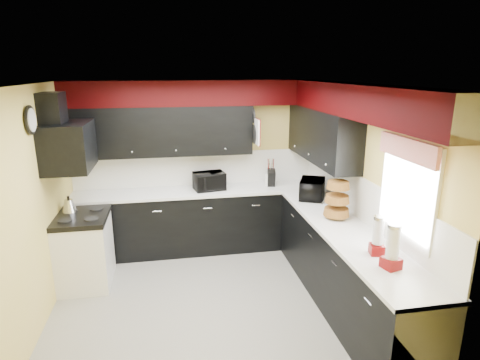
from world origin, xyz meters
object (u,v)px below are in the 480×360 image
Objects in this scene: knife_block at (271,178)px; kettle at (69,206)px; microwave at (312,189)px; toaster_oven at (209,181)px; utensil_crock at (271,180)px.

knife_block is 2.83m from kettle.
kettle is (-3.17, 0.09, -0.07)m from microwave.
toaster_oven reaches higher than knife_block.
microwave reaches higher than utensil_crock.
microwave is 0.78m from knife_block.
toaster_oven is 1.74× the size of knife_block.
knife_block is (-0.40, 0.67, -0.00)m from microwave.
toaster_oven is 2.40× the size of utensil_crock.
microwave reaches higher than knife_block.
toaster_oven is at bearing -169.50° from knife_block.
kettle is (-2.76, -0.62, -0.03)m from utensil_crock.
utensil_crock is 0.05m from knife_block.
utensil_crock is (0.93, 0.05, -0.04)m from toaster_oven.
microwave reaches higher than toaster_oven.
utensil_crock is 2.83m from kettle.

